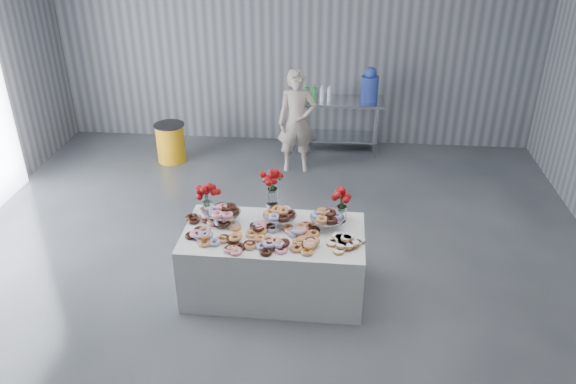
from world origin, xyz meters
name	(u,v)px	position (x,y,z in m)	size (l,w,h in m)	color
ground	(261,302)	(0.00, 0.00, 0.00)	(9.00, 9.00, 0.00)	#35373C
room_walls	(224,56)	(-0.27, 0.07, 2.64)	(8.04, 9.04, 4.02)	slate
display_table	(274,262)	(0.12, 0.23, 0.38)	(1.90, 1.00, 0.75)	silver
prep_table	(337,116)	(0.73, 4.10, 0.62)	(1.50, 0.60, 0.90)	silver
donut_mounds	(273,231)	(0.12, 0.18, 0.80)	(1.80, 0.80, 0.09)	#D4884D
cake_stand_left	(224,211)	(-0.43, 0.38, 0.89)	(0.36, 0.36, 0.17)	silver
cake_stand_mid	(280,214)	(0.17, 0.38, 0.89)	(0.36, 0.36, 0.17)	silver
cake_stand_right	(327,216)	(0.67, 0.37, 0.89)	(0.36, 0.36, 0.17)	silver
danish_pile	(345,239)	(0.87, 0.07, 0.81)	(0.48, 0.48, 0.11)	silver
bouquet_left	(207,193)	(-0.63, 0.48, 1.05)	(0.26, 0.26, 0.42)	white
bouquet_right	(342,197)	(0.82, 0.52, 1.05)	(0.26, 0.26, 0.42)	white
bouquet_center	(272,185)	(0.08, 0.58, 1.13)	(0.26, 0.26, 0.57)	silver
water_jug	(370,86)	(1.23, 4.10, 1.15)	(0.28, 0.28, 0.55)	blue
drink_bottles	(318,93)	(0.41, 4.00, 1.04)	(0.54, 0.08, 0.27)	#268C33
person	(297,122)	(0.12, 3.30, 0.80)	(0.59, 0.38, 1.61)	#CC8C93
trash_barrel	(171,143)	(-1.93, 3.43, 0.32)	(0.49, 0.49, 0.63)	#FCAA15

